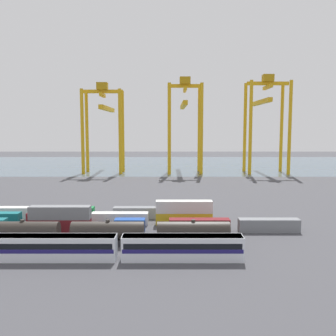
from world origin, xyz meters
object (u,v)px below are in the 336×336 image
(passenger_train, at_px, (54,247))
(shipping_container_6, at_px, (198,225))
(freight_tank_row, at_px, (106,233))
(shipping_container_7, at_px, (267,225))
(shipping_container_10, at_px, (118,219))
(gantry_crane_west, at_px, (102,118))
(gantry_crane_east, at_px, (264,113))
(gantry_crane_central, at_px, (183,115))

(passenger_train, height_order, shipping_container_6, passenger_train)
(freight_tank_row, distance_m, shipping_container_7, 32.03)
(shipping_container_7, xyz_separation_m, shipping_container_10, (-30.56, 5.58, 0.00))
(shipping_container_7, xyz_separation_m, gantry_crane_west, (-50.12, 101.91, 24.17))
(freight_tank_row, distance_m, shipping_container_10, 14.07)
(passenger_train, height_order, freight_tank_row, freight_tank_row)
(shipping_container_7, bearing_deg, freight_tank_row, -164.68)
(passenger_train, relative_size, shipping_container_6, 4.86)
(freight_tank_row, bearing_deg, gantry_crane_east, 63.00)
(shipping_container_10, distance_m, gantry_crane_east, 114.05)
(passenger_train, height_order, shipping_container_7, passenger_train)
(gantry_crane_west, xyz_separation_m, gantry_crane_east, (75.29, -0.37, 2.18))
(shipping_container_6, height_order, shipping_container_10, same)
(freight_tank_row, distance_m, shipping_container_6, 18.97)
(gantry_crane_east, bearing_deg, passenger_train, -118.19)
(passenger_train, relative_size, shipping_container_10, 4.86)
(shipping_container_7, relative_size, shipping_container_10, 1.00)
(freight_tank_row, distance_m, gantry_crane_west, 114.43)
(shipping_container_10, xyz_separation_m, gantry_crane_central, (18.08, 96.98, 25.68))
(passenger_train, distance_m, shipping_container_7, 41.12)
(shipping_container_10, bearing_deg, gantry_crane_east, 59.85)
(passenger_train, bearing_deg, gantry_crane_west, 95.94)
(freight_tank_row, relative_size, gantry_crane_east, 0.96)
(passenger_train, relative_size, shipping_container_7, 4.86)
(shipping_container_10, bearing_deg, gantry_crane_west, 101.48)
(shipping_container_7, distance_m, gantry_crane_central, 106.46)
(shipping_container_10, distance_m, gantry_crane_central, 101.94)
(freight_tank_row, distance_m, gantry_crane_central, 115.23)
(shipping_container_7, bearing_deg, passenger_train, -157.04)
(shipping_container_7, bearing_deg, shipping_container_10, 169.65)
(freight_tank_row, bearing_deg, gantry_crane_west, 99.89)
(passenger_train, xyz_separation_m, gantry_crane_east, (63.02, 117.58, 25.51))
(shipping_container_10, relative_size, gantry_crane_west, 0.29)
(freight_tank_row, height_order, gantry_crane_central, gantry_crane_central)
(shipping_container_10, xyz_separation_m, gantry_crane_east, (55.73, 95.96, 26.35))
(gantry_crane_central, height_order, gantry_crane_east, gantry_crane_east)
(shipping_container_6, xyz_separation_m, gantry_crane_west, (-36.19, 101.91, 24.17))
(passenger_train, height_order, gantry_crane_central, gantry_crane_central)
(gantry_crane_central, xyz_separation_m, gantry_crane_east, (37.65, -1.02, 0.67))
(shipping_container_7, relative_size, gantry_crane_east, 0.27)
(freight_tank_row, xyz_separation_m, gantry_crane_east, (56.05, 110.00, 25.47))
(shipping_container_10, bearing_deg, freight_tank_row, -91.32)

